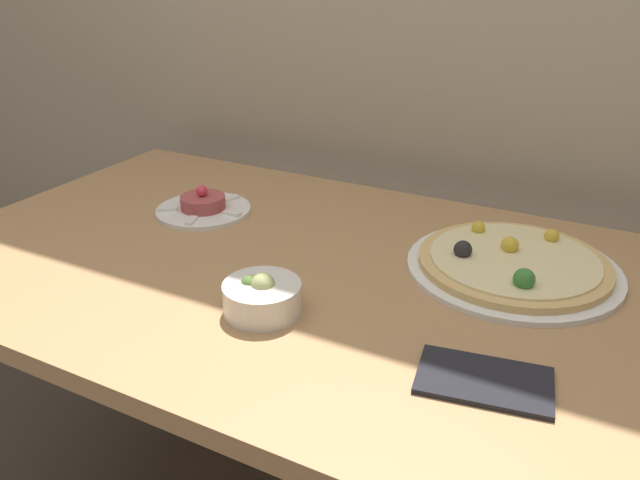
# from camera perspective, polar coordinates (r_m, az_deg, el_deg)

# --- Properties ---
(dining_table) EXTENTS (1.48, 0.86, 0.79)m
(dining_table) POSITION_cam_1_polar(r_m,az_deg,el_deg) (1.18, -0.85, -6.42)
(dining_table) COLOR #AD7F51
(dining_table) RESTS_ON ground_plane
(pizza_plate) EXTENTS (0.38, 0.38, 0.06)m
(pizza_plate) POSITION_cam_1_polar(r_m,az_deg,el_deg) (1.16, 17.22, -2.09)
(pizza_plate) COLOR white
(pizza_plate) RESTS_ON dining_table
(tartare_plate) EXTENTS (0.20, 0.20, 0.06)m
(tartare_plate) POSITION_cam_1_polar(r_m,az_deg,el_deg) (1.38, -10.62, 3.00)
(tartare_plate) COLOR white
(tartare_plate) RESTS_ON dining_table
(small_bowl) EXTENTS (0.12, 0.12, 0.07)m
(small_bowl) POSITION_cam_1_polar(r_m,az_deg,el_deg) (0.99, -5.33, -5.16)
(small_bowl) COLOR silver
(small_bowl) RESTS_ON dining_table
(napkin) EXTENTS (0.19, 0.13, 0.01)m
(napkin) POSITION_cam_1_polar(r_m,az_deg,el_deg) (0.88, 14.79, -12.30)
(napkin) COLOR black
(napkin) RESTS_ON dining_table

